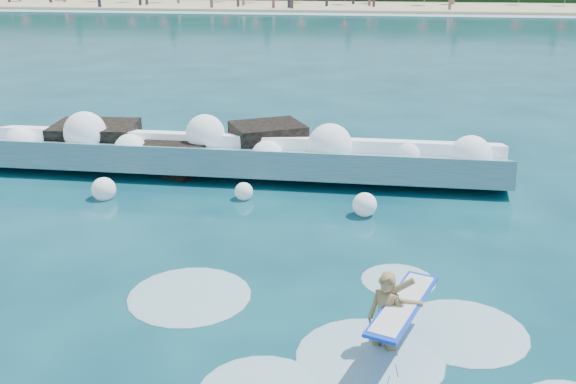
# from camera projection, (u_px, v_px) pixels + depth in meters

# --- Properties ---
(ground) EXTENTS (200.00, 200.00, 0.00)m
(ground) POSITION_uv_depth(u_px,v_px,m) (205.00, 274.00, 13.59)
(ground) COLOR #083141
(ground) RESTS_ON ground
(beach) EXTENTS (140.00, 20.00, 0.40)m
(beach) POSITION_uv_depth(u_px,v_px,m) (356.00, 6.00, 86.06)
(beach) COLOR tan
(beach) RESTS_ON ground
(wet_band) EXTENTS (140.00, 5.00, 0.08)m
(wet_band) POSITION_uv_depth(u_px,v_px,m) (352.00, 14.00, 75.88)
(wet_band) COLOR silver
(wet_band) RESTS_ON ground
(breaking_wave) EXTENTS (16.14, 2.60, 1.39)m
(breaking_wave) POSITION_uv_depth(u_px,v_px,m) (238.00, 158.00, 19.84)
(breaking_wave) COLOR teal
(breaking_wave) RESTS_ON ground
(rock_cluster) EXTENTS (8.48, 3.61, 1.53)m
(rock_cluster) POSITION_uv_depth(u_px,v_px,m) (173.00, 148.00, 20.82)
(rock_cluster) COLOR black
(rock_cluster) RESTS_ON ground
(surfer_with_board) EXTENTS (1.30, 2.92, 1.74)m
(surfer_with_board) POSITION_uv_depth(u_px,v_px,m) (389.00, 317.00, 10.74)
(surfer_with_board) COLOR #9B7948
(surfer_with_board) RESTS_ON ground
(wave_spray) EXTENTS (15.02, 4.23, 1.83)m
(wave_spray) POSITION_uv_depth(u_px,v_px,m) (236.00, 146.00, 19.52)
(wave_spray) COLOR white
(wave_spray) RESTS_ON ground
(surf_foam) EXTENTS (8.70, 5.84, 0.13)m
(surf_foam) POSITION_uv_depth(u_px,v_px,m) (340.00, 337.00, 11.31)
(surf_foam) COLOR silver
(surf_foam) RESTS_ON ground
(beachgoers) EXTENTS (100.98, 12.91, 1.93)m
(beachgoers) POSITION_uv_depth(u_px,v_px,m) (305.00, 0.00, 83.67)
(beachgoers) COLOR #3F332D
(beachgoers) RESTS_ON ground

